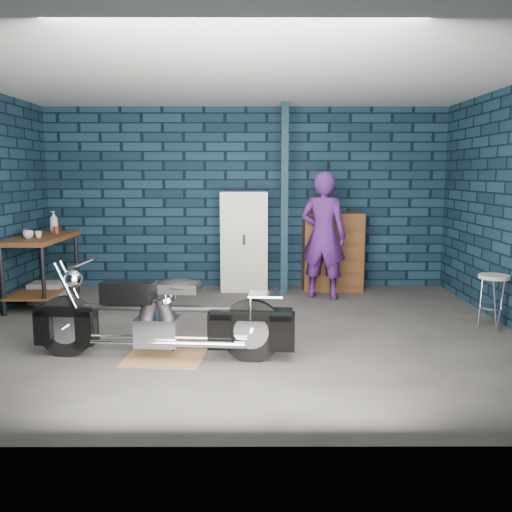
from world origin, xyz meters
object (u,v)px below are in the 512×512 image
at_px(workbench, 43,270).
at_px(storage_bin, 48,293).
at_px(motorcycle, 163,311).
at_px(person, 323,236).
at_px(tool_chest, 333,251).
at_px(locker, 244,241).
at_px(shop_stool, 492,302).

xyz_separation_m(workbench, storage_bin, (0.02, 0.07, -0.32)).
bearing_deg(motorcycle, person, 59.31).
height_order(motorcycle, tool_chest, tool_chest).
bearing_deg(storage_bin, workbench, -105.83).
xyz_separation_m(person, locker, (-1.10, 0.55, -0.15)).
bearing_deg(tool_chest, storage_bin, -168.22).
xyz_separation_m(tool_chest, shop_stool, (1.49, -2.08, -0.27)).
bearing_deg(person, storage_bin, 24.39).
relative_size(workbench, shop_stool, 2.29).
distance_m(storage_bin, tool_chest, 4.06).
xyz_separation_m(workbench, motorcycle, (1.96, -2.17, 0.00)).
relative_size(motorcycle, person, 1.19).
bearing_deg(locker, tool_chest, 0.00).
distance_m(locker, tool_chest, 1.32).
relative_size(tool_chest, shop_stool, 1.88).
xyz_separation_m(motorcycle, storage_bin, (-1.94, 2.24, -0.32)).
xyz_separation_m(motorcycle, person, (1.80, 2.51, 0.42)).
distance_m(person, locker, 1.24).
bearing_deg(shop_stool, motorcycle, -164.29).
relative_size(locker, tool_chest, 1.27).
bearing_deg(workbench, motorcycle, -47.96).
bearing_deg(locker, person, -26.80).
relative_size(person, shop_stool, 2.87).
xyz_separation_m(locker, tool_chest, (1.31, 0.00, -0.15)).
height_order(storage_bin, tool_chest, tool_chest).
xyz_separation_m(motorcycle, locker, (0.70, 3.06, 0.27)).
xyz_separation_m(person, storage_bin, (-3.73, -0.27, -0.74)).
height_order(person, locker, person).
height_order(locker, tool_chest, locker).
relative_size(motorcycle, locker, 1.42).
distance_m(motorcycle, tool_chest, 3.67).
height_order(tool_chest, shop_stool, tool_chest).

